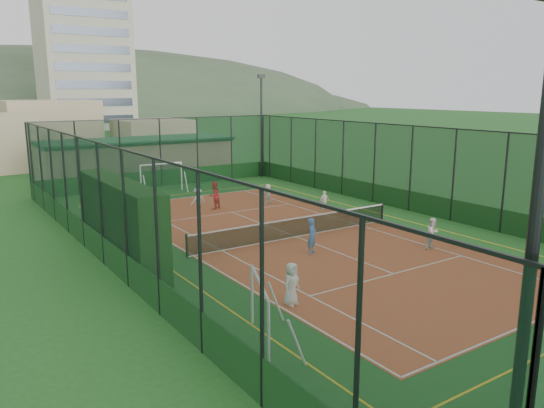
{
  "coord_description": "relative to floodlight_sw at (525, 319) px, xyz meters",
  "views": [
    {
      "loc": [
        -14.76,
        -20.04,
        6.96
      ],
      "look_at": [
        0.17,
        2.38,
        1.2
      ],
      "focal_mm": 35.0,
      "sensor_mm": 36.0,
      "label": 1
    }
  ],
  "objects": [
    {
      "name": "child_near_left",
      "position": [
        3.51,
        9.94,
        -3.39
      ],
      "size": [
        0.82,
        0.67,
        1.46
      ],
      "primitive_type": "imported",
      "rotation": [
        0.0,
        0.0,
        0.33
      ],
      "color": "white",
      "rests_on": "court_slab"
    },
    {
      "name": "child_far_left",
      "position": [
        7.0,
        24.15,
        -3.39
      ],
      "size": [
        0.99,
        0.65,
        1.44
      ],
      "primitive_type": "imported",
      "rotation": [
        0.0,
        0.0,
        3.27
      ],
      "color": "silver",
      "rests_on": "court_slab"
    },
    {
      "name": "futsal_goal_near",
      "position": [
        1.16,
        8.19,
        -3.2
      ],
      "size": [
        2.96,
        1.88,
        1.84
      ],
      "primitive_type": null,
      "rotation": [
        0.0,
        0.0,
        1.17
      ],
      "color": "white",
      "rests_on": "ground"
    },
    {
      "name": "white_bench",
      "position": [
        0.8,
        16.16,
        -3.63
      ],
      "size": [
        1.81,
        0.88,
        0.98
      ],
      "primitive_type": null,
      "rotation": [
        0.0,
        0.0,
        -0.24
      ],
      "color": "white",
      "rests_on": "ground"
    },
    {
      "name": "court_slab",
      "position": [
        8.6,
        16.6,
        -4.12
      ],
      "size": [
        11.17,
        23.97,
        0.01
      ],
      "primitive_type": "cube",
      "color": "#BA4D29",
      "rests_on": "ground"
    },
    {
      "name": "child_near_mid",
      "position": [
        7.6,
        14.08,
        -3.33
      ],
      "size": [
        0.69,
        0.63,
        1.58
      ],
      "primitive_type": "imported",
      "rotation": [
        0.0,
        0.0,
        0.57
      ],
      "color": "#4975CF",
      "rests_on": "court_slab"
    },
    {
      "name": "child_far_right",
      "position": [
        13.45,
        20.41,
        -3.53
      ],
      "size": [
        0.71,
        0.32,
        1.18
      ],
      "primitive_type": "imported",
      "rotation": [
        0.0,
        0.0,
        3.09
      ],
      "color": "white",
      "rests_on": "court_slab"
    },
    {
      "name": "tennis_net",
      "position": [
        8.6,
        16.6,
        -3.59
      ],
      "size": [
        11.67,
        0.12,
        1.06
      ],
      "primitive_type": null,
      "color": "black",
      "rests_on": "ground"
    },
    {
      "name": "apartment_tower",
      "position": [
        20.6,
        98.6,
        10.88
      ],
      "size": [
        15.0,
        12.0,
        30.0
      ],
      "primitive_type": "cube",
      "color": "beige",
      "rests_on": "ground"
    },
    {
      "name": "child_near_right",
      "position": [
        12.52,
        11.62,
        -3.4
      ],
      "size": [
        0.75,
        0.61,
        1.42
      ],
      "primitive_type": "imported",
      "rotation": [
        0.0,
        0.0,
        0.11
      ],
      "color": "silver",
      "rests_on": "court_slab"
    },
    {
      "name": "hedge_left",
      "position": [
        0.3,
        17.45,
        -2.41
      ],
      "size": [
        1.17,
        7.83,
        3.43
      ],
      "primitive_type": "cube",
      "color": "black",
      "rests_on": "ground"
    },
    {
      "name": "clubhouse",
      "position": [
        8.6,
        38.6,
        -2.55
      ],
      "size": [
        15.2,
        7.2,
        3.15
      ],
      "primitive_type": null,
      "color": "tan",
      "rests_on": "ground"
    },
    {
      "name": "coach",
      "position": [
        8.19,
        24.37,
        -3.29
      ],
      "size": [
        0.98,
        0.89,
        1.65
      ],
      "primitive_type": "imported",
      "rotation": [
        0.0,
        0.0,
        3.55
      ],
      "color": "red",
      "rests_on": "court_slab"
    },
    {
      "name": "tennis_balls",
      "position": [
        8.69,
        17.74,
        -4.08
      ],
      "size": [
        5.88,
        1.04,
        0.07
      ],
      "color": "#CCE033",
      "rests_on": "court_slab"
    },
    {
      "name": "child_far_back",
      "position": [
        11.78,
        23.98,
        -3.5
      ],
      "size": [
        1.16,
        0.41,
        1.23
      ],
      "primitive_type": "imported",
      "rotation": [
        0.0,
        0.0,
        3.1
      ],
      "color": "white",
      "rests_on": "court_slab"
    },
    {
      "name": "floodlight_ne",
      "position": [
        17.2,
        33.2,
        0.0
      ],
      "size": [
        0.6,
        0.26,
        8.25
      ],
      "primitive_type": null,
      "color": "black",
      "rests_on": "ground"
    },
    {
      "name": "ground",
      "position": [
        8.6,
        16.6,
        -4.12
      ],
      "size": [
        300.0,
        300.0,
        0.0
      ],
      "primitive_type": "plane",
      "color": "#1F4E1A",
      "rests_on": "ground"
    },
    {
      "name": "floodlight_sw",
      "position": [
        0.0,
        0.0,
        0.0
      ],
      "size": [
        0.6,
        0.26,
        8.25
      ],
      "primitive_type": null,
      "color": "black",
      "rests_on": "ground"
    },
    {
      "name": "perimeter_fence",
      "position": [
        8.6,
        16.6,
        -1.62
      ],
      "size": [
        18.12,
        34.12,
        5.0
      ],
      "primitive_type": null,
      "color": "black",
      "rests_on": "ground"
    },
    {
      "name": "futsal_goal_far",
      "position": [
        7.65,
        31.24,
        -3.13
      ],
      "size": [
        3.11,
        0.94,
        2.0
      ],
      "primitive_type": null,
      "rotation": [
        0.0,
        0.0,
        -0.01
      ],
      "color": "white",
      "rests_on": "ground"
    }
  ]
}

